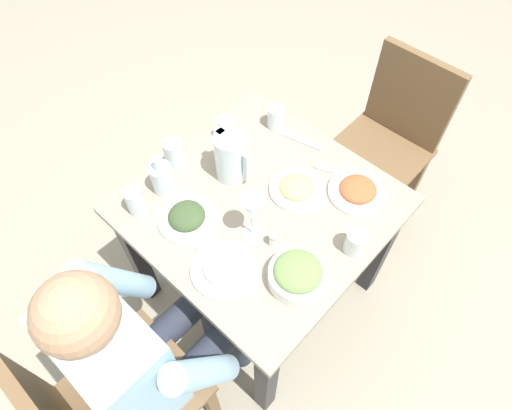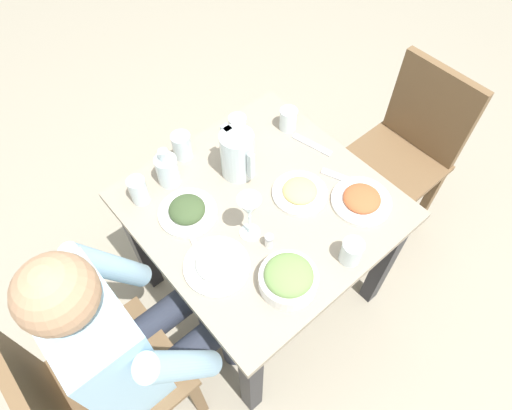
% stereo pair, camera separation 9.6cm
% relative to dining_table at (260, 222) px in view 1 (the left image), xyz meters
% --- Properties ---
extents(ground_plane, '(8.00, 8.00, 0.00)m').
position_rel_dining_table_xyz_m(ground_plane, '(0.00, 0.00, -0.58)').
color(ground_plane, '#9E937F').
extents(dining_table, '(0.83, 0.83, 0.70)m').
position_rel_dining_table_xyz_m(dining_table, '(0.00, 0.00, 0.00)').
color(dining_table, gray).
rests_on(dining_table, ground_plane).
extents(chair_near, '(0.40, 0.40, 0.87)m').
position_rel_dining_table_xyz_m(chair_near, '(0.08, -0.79, -0.08)').
color(chair_near, brown).
rests_on(chair_near, ground_plane).
extents(chair_far, '(0.40, 0.40, 0.87)m').
position_rel_dining_table_xyz_m(chair_far, '(0.08, 0.79, -0.08)').
color(chair_far, brown).
rests_on(chair_far, ground_plane).
extents(diner_near, '(0.48, 0.53, 1.17)m').
position_rel_dining_table_xyz_m(diner_near, '(0.08, -0.59, 0.06)').
color(diner_near, '#9EC6E0').
rests_on(diner_near, ground_plane).
extents(water_pitcher, '(0.16, 0.12, 0.19)m').
position_rel_dining_table_xyz_m(water_pitcher, '(-0.16, 0.03, 0.22)').
color(water_pitcher, silver).
rests_on(water_pitcher, dining_table).
extents(salad_bowl, '(0.18, 0.18, 0.09)m').
position_rel_dining_table_xyz_m(salad_bowl, '(0.29, -0.14, 0.17)').
color(salad_bowl, white).
rests_on(salad_bowl, dining_table).
extents(plate_yoghurt, '(0.21, 0.21, 0.06)m').
position_rel_dining_table_xyz_m(plate_yoghurt, '(0.09, -0.27, 0.14)').
color(plate_yoghurt, white).
rests_on(plate_yoghurt, dining_table).
extents(plate_fries, '(0.20, 0.20, 0.04)m').
position_rel_dining_table_xyz_m(plate_fries, '(0.06, 0.13, 0.14)').
color(plate_fries, white).
rests_on(plate_fries, dining_table).
extents(plate_dolmas, '(0.20, 0.20, 0.06)m').
position_rel_dining_table_xyz_m(plate_dolmas, '(-0.13, -0.22, 0.15)').
color(plate_dolmas, white).
rests_on(plate_dolmas, dining_table).
extents(plate_rice_curry, '(0.21, 0.21, 0.05)m').
position_rel_dining_table_xyz_m(plate_rice_curry, '(0.23, 0.27, 0.14)').
color(plate_rice_curry, white).
rests_on(plate_rice_curry, dining_table).
extents(water_glass_far_left, '(0.07, 0.07, 0.10)m').
position_rel_dining_table_xyz_m(water_glass_far_left, '(-0.31, 0.14, 0.17)').
color(water_glass_far_left, silver).
rests_on(water_glass_far_left, dining_table).
extents(water_glass_far_right, '(0.06, 0.06, 0.11)m').
position_rel_dining_table_xyz_m(water_glass_far_right, '(-0.29, -0.31, 0.18)').
color(water_glass_far_right, silver).
rests_on(water_glass_far_right, dining_table).
extents(water_glass_near_right, '(0.07, 0.07, 0.09)m').
position_rel_dining_table_xyz_m(water_glass_near_right, '(-0.21, 0.32, 0.17)').
color(water_glass_near_right, silver).
rests_on(water_glass_near_right, dining_table).
extents(water_glass_near_left, '(0.07, 0.07, 0.09)m').
position_rel_dining_table_xyz_m(water_glass_near_left, '(0.35, 0.07, 0.17)').
color(water_glass_near_left, silver).
rests_on(water_glass_near_left, dining_table).
extents(water_glass_center, '(0.07, 0.07, 0.11)m').
position_rel_dining_table_xyz_m(water_glass_center, '(-0.36, -0.08, 0.18)').
color(water_glass_center, silver).
rests_on(water_glass_center, dining_table).
extents(wine_glass, '(0.08, 0.08, 0.20)m').
position_rel_dining_table_xyz_m(wine_glass, '(0.07, -0.11, 0.27)').
color(wine_glass, silver).
rests_on(wine_glass, dining_table).
extents(oil_carafe, '(0.08, 0.08, 0.16)m').
position_rel_dining_table_xyz_m(oil_carafe, '(-0.29, -0.19, 0.18)').
color(oil_carafe, silver).
rests_on(oil_carafe, dining_table).
extents(salt_shaker, '(0.03, 0.03, 0.05)m').
position_rel_dining_table_xyz_m(salt_shaker, '(0.14, -0.09, 0.15)').
color(salt_shaker, white).
rests_on(salt_shaker, dining_table).
extents(fork_near, '(0.17, 0.06, 0.01)m').
position_rel_dining_table_xyz_m(fork_near, '(-0.08, 0.33, 0.13)').
color(fork_near, silver).
rests_on(fork_near, dining_table).
extents(knife_near, '(0.18, 0.08, 0.01)m').
position_rel_dining_table_xyz_m(knife_near, '(-0.01, -0.28, 0.13)').
color(knife_near, silver).
rests_on(knife_near, dining_table).
extents(fork_far, '(0.17, 0.09, 0.01)m').
position_rel_dining_table_xyz_m(fork_far, '(0.11, 0.30, 0.13)').
color(fork_far, silver).
rests_on(fork_far, dining_table).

